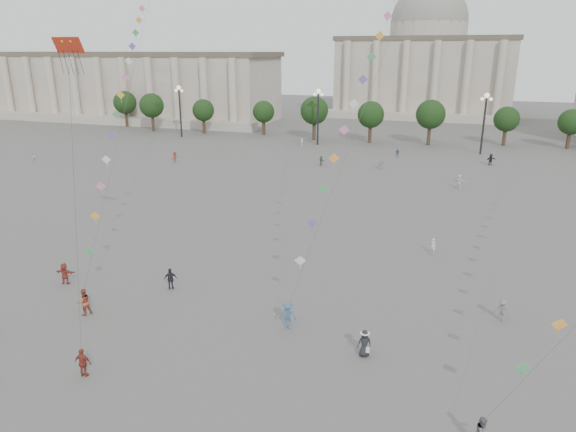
% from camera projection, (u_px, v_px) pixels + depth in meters
% --- Properties ---
extents(ground, '(360.00, 360.00, 0.00)m').
position_uv_depth(ground, '(252.00, 342.00, 32.59)').
color(ground, '#595753').
rests_on(ground, ground).
extents(hall_west, '(84.00, 26.22, 17.20)m').
position_uv_depth(hall_west, '(126.00, 86.00, 137.35)').
color(hall_west, '#A7998C').
rests_on(hall_west, ground).
extents(hall_central, '(48.30, 34.30, 35.50)m').
position_uv_depth(hall_central, '(425.00, 63.00, 144.74)').
color(hall_central, '#A7998C').
rests_on(hall_central, ground).
extents(tree_row, '(137.12, 5.12, 8.00)m').
position_uv_depth(tree_row, '(402.00, 115.00, 101.27)').
color(tree_row, '#322219').
rests_on(tree_row, ground).
extents(lamp_post_far_west, '(2.00, 0.90, 10.65)m').
position_uv_depth(lamp_post_far_west, '(180.00, 102.00, 107.06)').
color(lamp_post_far_west, '#262628').
rests_on(lamp_post_far_west, ground).
extents(lamp_post_mid_west, '(2.00, 0.90, 10.65)m').
position_uv_depth(lamp_post_mid_west, '(318.00, 107.00, 97.99)').
color(lamp_post_mid_west, '#262628').
rests_on(lamp_post_mid_west, ground).
extents(lamp_post_mid_east, '(2.00, 0.90, 10.65)m').
position_uv_depth(lamp_post_mid_east, '(485.00, 112.00, 88.91)').
color(lamp_post_mid_east, '#262628').
rests_on(lamp_post_mid_east, ground).
extents(person_crowd_0, '(0.88, 0.38, 1.48)m').
position_uv_depth(person_crowd_0, '(397.00, 153.00, 88.39)').
color(person_crowd_0, '#38567F').
rests_on(person_crowd_0, ground).
extents(person_crowd_1, '(0.78, 0.88, 1.52)m').
position_uv_depth(person_crowd_1, '(34.00, 157.00, 85.33)').
color(person_crowd_1, silver).
rests_on(person_crowd_1, ground).
extents(person_crowd_2, '(1.25, 1.34, 1.82)m').
position_uv_depth(person_crowd_2, '(175.00, 157.00, 84.34)').
color(person_crowd_2, maroon).
rests_on(person_crowd_2, ground).
extents(person_crowd_4, '(1.35, 1.56, 1.70)m').
position_uv_depth(person_crowd_4, '(381.00, 164.00, 79.67)').
color(person_crowd_4, '#BBBBB7').
rests_on(person_crowd_4, ground).
extents(person_crowd_6, '(1.15, 0.84, 1.59)m').
position_uv_depth(person_crowd_6, '(502.00, 310.00, 34.84)').
color(person_crowd_6, slate).
rests_on(person_crowd_6, ground).
extents(person_crowd_7, '(1.75, 1.52, 1.91)m').
position_uv_depth(person_crowd_7, '(459.00, 181.00, 68.39)').
color(person_crowd_7, white).
rests_on(person_crowd_7, ground).
extents(person_crowd_9, '(1.66, 1.42, 1.80)m').
position_uv_depth(person_crowd_9, '(491.00, 159.00, 82.32)').
color(person_crowd_9, black).
rests_on(person_crowd_9, ground).
extents(person_crowd_10, '(0.40, 0.57, 1.51)m').
position_uv_depth(person_crowd_10, '(302.00, 142.00, 99.00)').
color(person_crowd_10, white).
rests_on(person_crowd_10, ground).
extents(person_crowd_12, '(1.41, 1.34, 1.59)m').
position_uv_depth(person_crowd_12, '(321.00, 161.00, 81.94)').
color(person_crowd_12, slate).
rests_on(person_crowd_12, ground).
extents(person_crowd_13, '(0.66, 0.60, 1.50)m').
position_uv_depth(person_crowd_13, '(433.00, 246.00, 46.40)').
color(person_crowd_13, silver).
rests_on(person_crowd_13, ground).
extents(tourist_0, '(1.07, 0.53, 1.76)m').
position_uv_depth(tourist_0, '(83.00, 363.00, 28.87)').
color(tourist_0, maroon).
rests_on(tourist_0, ground).
extents(tourist_2, '(1.68, 0.76, 1.74)m').
position_uv_depth(tourist_2, '(65.00, 273.00, 40.42)').
color(tourist_2, '#9C372A').
rests_on(tourist_2, ground).
extents(tourist_4, '(1.09, 0.85, 1.72)m').
position_uv_depth(tourist_4, '(171.00, 279.00, 39.49)').
color(tourist_4, '#232228').
rests_on(tourist_4, ground).
extents(kite_flyer_0, '(1.12, 1.19, 1.94)m').
position_uv_depth(kite_flyer_0, '(84.00, 302.00, 35.64)').
color(kite_flyer_0, '#9B452A').
rests_on(kite_flyer_0, ground).
extents(kite_flyer_1, '(1.28, 0.80, 1.90)m').
position_uv_depth(kite_flyer_1, '(288.00, 315.00, 33.92)').
color(kite_flyer_1, '#395B81').
rests_on(kite_flyer_1, ground).
extents(hat_person, '(0.98, 0.83, 1.71)m').
position_uv_depth(hat_person, '(364.00, 343.00, 30.80)').
color(hat_person, black).
rests_on(hat_person, ground).
extents(dragon_kite, '(4.25, 4.92, 19.83)m').
position_uv_depth(dragon_kite, '(70.00, 59.00, 34.03)').
color(dragon_kite, '#AD2712').
rests_on(dragon_kite, ground).
extents(kite_train_west, '(22.92, 52.37, 69.11)m').
position_uv_depth(kite_train_west, '(142.00, 15.00, 58.31)').
color(kite_train_west, '#3F3F3F').
rests_on(kite_train_west, ground).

